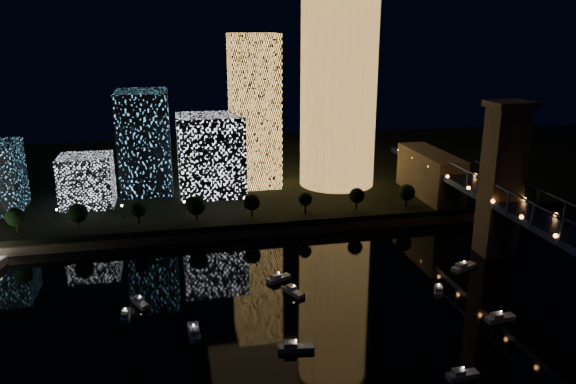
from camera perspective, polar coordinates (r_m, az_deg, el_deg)
ground at (r=132.30m, az=6.56°, el=-16.72°), size 520.00×520.00×0.00m
far_bank at (r=275.90m, az=-3.74°, el=2.00°), size 420.00×160.00×5.00m
seawall at (r=202.77m, az=-0.61°, el=-3.80°), size 420.00×6.00×3.00m
tower_cylindrical at (r=239.98m, az=5.18°, el=11.04°), size 34.00×34.00×87.80m
tower_rectangular at (r=239.68m, az=-3.43°, el=8.16°), size 20.09×20.09×63.91m
midrise_blocks at (r=233.78m, az=-15.06°, el=3.60°), size 103.13×41.66×41.51m
motorboats at (r=140.12m, az=2.95°, el=-14.15°), size 113.94×75.84×2.78m
esplanade_trees at (r=202.26m, az=-9.17°, el=-1.38°), size 165.81×6.90×8.95m
street_lamps at (r=208.31m, az=-10.48°, el=-1.33°), size 132.70×0.70×5.65m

